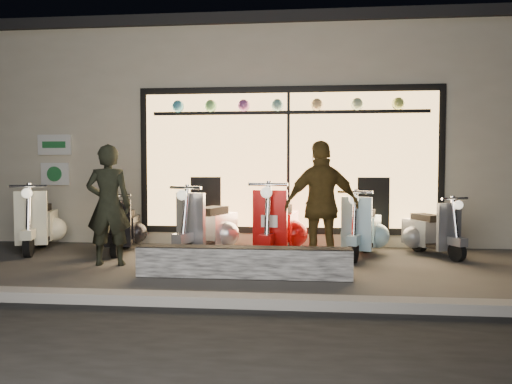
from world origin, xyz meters
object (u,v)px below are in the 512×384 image
scooter_silver (210,227)px  scooter_red (278,227)px  man (109,205)px  graffiti_barrier (244,262)px  woman (322,206)px

scooter_silver → scooter_red: 1.13m
scooter_silver → man: size_ratio=0.86×
graffiti_barrier → scooter_red: scooter_red is taller
graffiti_barrier → scooter_silver: size_ratio=1.83×
man → woman: 3.09m
man → woman: bearing=171.3°
scooter_silver → graffiti_barrier: bearing=-45.2°
graffiti_barrier → man: bearing=163.5°
graffiti_barrier → woman: bearing=29.3°
scooter_silver → scooter_red: bearing=16.6°
scooter_red → woman: bearing=-49.1°
scooter_red → man: size_ratio=0.92×
graffiti_barrier → scooter_silver: bearing=114.4°
scooter_red → graffiti_barrier: bearing=-94.0°
scooter_red → man: bearing=-148.7°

